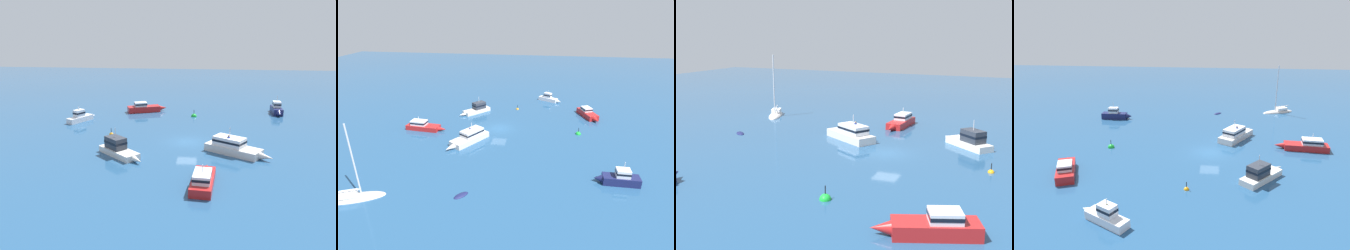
{
  "view_description": "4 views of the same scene",
  "coord_description": "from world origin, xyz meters",
  "views": [
    {
      "loc": [
        2.36,
        -43.01,
        13.86
      ],
      "look_at": [
        -2.45,
        0.87,
        1.87
      ],
      "focal_mm": 38.9,
      "sensor_mm": 36.0,
      "label": 1
    },
    {
      "loc": [
        42.46,
        7.53,
        19.16
      ],
      "look_at": [
        1.94,
        1.57,
        1.59
      ],
      "focal_mm": 29.29,
      "sensor_mm": 36.0,
      "label": 2
    },
    {
      "loc": [
        -12.59,
        39.59,
        11.98
      ],
      "look_at": [
        6.3,
        -3.74,
        1.59
      ],
      "focal_mm": 45.77,
      "sensor_mm": 36.0,
      "label": 3
    },
    {
      "loc": [
        -39.77,
        -0.45,
        16.42
      ],
      "look_at": [
        8.95,
        4.59,
        0.73
      ],
      "focal_mm": 35.04,
      "sensor_mm": 36.0,
      "label": 4
    }
  ],
  "objects": [
    {
      "name": "channel_buoy",
      "position": [
        0.34,
        13.35,
        0.0
      ],
      "size": [
        0.89,
        0.89,
        1.52
      ],
      "color": "green",
      "rests_on": "ground"
    },
    {
      "name": "cabin_cruiser_1",
      "position": [
        5.46,
        -3.62,
        0.77
      ],
      "size": [
        7.52,
        5.49,
        2.96
      ],
      "rotation": [
        0.0,
        0.0,
        5.73
      ],
      "color": "silver",
      "rests_on": "ground"
    },
    {
      "name": "motor_cruiser",
      "position": [
        13.76,
        16.7,
        0.74
      ],
      "size": [
        1.51,
        5.23,
        2.94
      ],
      "rotation": [
        0.0,
        0.0,
        4.71
      ],
      "color": "#191E4C",
      "rests_on": "ground"
    },
    {
      "name": "cabin_cruiser",
      "position": [
        -16.52,
        8.52,
        0.68
      ],
      "size": [
        3.4,
        5.08,
        2.39
      ],
      "rotation": [
        0.0,
        0.0,
        1.07
      ],
      "color": "white",
      "rests_on": "ground"
    },
    {
      "name": "motor_cruiser_2",
      "position": [
        -8.01,
        15.87,
        0.65
      ],
      "size": [
        6.62,
        3.72,
        1.65
      ],
      "rotation": [
        0.0,
        0.0,
        0.37
      ],
      "color": "#B21E1E",
      "rests_on": "ground"
    },
    {
      "name": "mooring_buoy",
      "position": [
        -10.17,
        2.16,
        0.01
      ],
      "size": [
        0.56,
        0.56,
        1.12
      ],
      "color": "orange",
      "rests_on": "ground"
    },
    {
      "name": "ground_plane",
      "position": [
        0.0,
        0.0,
        0.0
      ],
      "size": [
        160.0,
        160.0,
        0.0
      ],
      "primitive_type": "plane",
      "color": "navy"
    },
    {
      "name": "ketch",
      "position": [
        20.82,
        -12.25,
        0.17
      ],
      "size": [
        4.03,
        6.3,
        9.26
      ],
      "rotation": [
        0.0,
        0.0,
        1.98
      ],
      "color": "silver",
      "rests_on": "ground"
    },
    {
      "name": "motor_cruiser_1",
      "position": [
        -7.28,
        -5.59,
        0.76
      ],
      "size": [
        5.85,
        5.4,
        3.04
      ],
      "rotation": [
        0.0,
        0.0,
        5.56
      ],
      "color": "silver",
      "rests_on": "ground"
    },
    {
      "name": "dinghy",
      "position": [
        18.67,
        -1.03,
        0.0
      ],
      "size": [
        1.9,
        1.8,
        0.37
      ],
      "rotation": [
        0.0,
        0.0,
        5.57
      ],
      "color": "#191E4C",
      "rests_on": "ground"
    },
    {
      "name": "powerboat",
      "position": [
        2.19,
        -12.64,
        0.64
      ],
      "size": [
        2.38,
        7.05,
        2.3
      ],
      "rotation": [
        0.0,
        0.0,
        1.48
      ],
      "color": "#B21E1E",
      "rests_on": "ground"
    }
  ]
}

